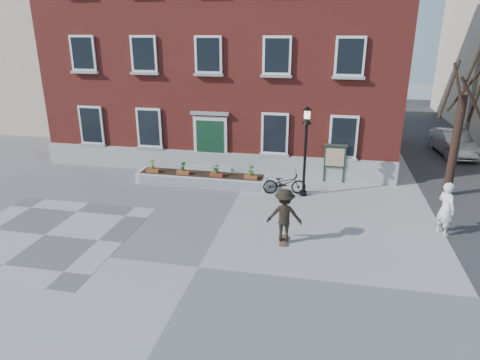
% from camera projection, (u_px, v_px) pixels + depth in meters
% --- Properties ---
extents(ground, '(100.00, 100.00, 0.00)m').
position_uv_depth(ground, '(198.00, 267.00, 13.18)').
color(ground, '#949497').
rests_on(ground, ground).
extents(checker_patch, '(6.00, 6.00, 0.01)m').
position_uv_depth(checker_patch, '(45.00, 235.00, 15.23)').
color(checker_patch, '#575659').
rests_on(checker_patch, ground).
extents(distant_building, '(10.00, 12.00, 13.00)m').
position_uv_depth(distant_building, '(46.00, 34.00, 32.84)').
color(distant_building, beige).
rests_on(distant_building, ground).
extents(bicycle, '(1.99, 1.00, 1.00)m').
position_uv_depth(bicycle, '(284.00, 183.00, 18.88)').
color(bicycle, black).
rests_on(bicycle, ground).
extents(parked_car, '(1.95, 4.44, 1.42)m').
position_uv_depth(parked_car, '(453.00, 143.00, 24.68)').
color(parked_car, '#B3B6B8').
rests_on(parked_car, ground).
extents(bystander, '(0.77, 0.85, 1.95)m').
position_uv_depth(bystander, '(446.00, 209.00, 15.02)').
color(bystander, white).
rests_on(bystander, ground).
extents(brick_building, '(18.40, 10.85, 12.60)m').
position_uv_depth(brick_building, '(232.00, 40.00, 24.35)').
color(brick_building, maroon).
rests_on(brick_building, ground).
extents(planter_assembly, '(6.20, 1.12, 1.15)m').
position_uv_depth(planter_assembly, '(202.00, 178.00, 20.08)').
color(planter_assembly, silver).
rests_on(planter_assembly, ground).
extents(bare_tree, '(1.83, 1.83, 6.16)m').
position_uv_depth(bare_tree, '(457.00, 133.00, 17.95)').
color(bare_tree, '#321E16').
rests_on(bare_tree, ground).
extents(lamp_post, '(0.40, 0.40, 3.93)m').
position_uv_depth(lamp_post, '(306.00, 139.00, 18.01)').
color(lamp_post, black).
rests_on(lamp_post, ground).
extents(notice_board, '(1.10, 0.16, 1.87)m').
position_uv_depth(notice_board, '(335.00, 157.00, 20.05)').
color(notice_board, '#183022').
rests_on(notice_board, ground).
extents(skateboarder, '(1.24, 0.78, 1.93)m').
position_uv_depth(skateboarder, '(284.00, 215.00, 14.43)').
color(skateboarder, brown).
rests_on(skateboarder, ground).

